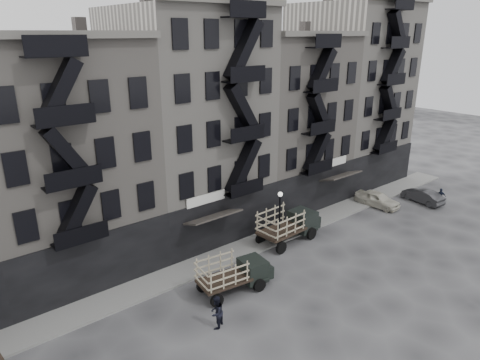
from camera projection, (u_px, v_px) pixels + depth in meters
ground at (274, 272)px, 28.86m from camera, size 140.00×140.00×0.00m
sidewalk at (239, 250)px, 31.58m from camera, size 55.00×2.50×0.15m
building_midwest at (59, 160)px, 27.58m from camera, size 10.00×11.35×16.20m
building_center at (189, 125)px, 33.25m from camera, size 10.00×11.35×18.20m
building_mideast at (281, 121)px, 39.57m from camera, size 10.00×11.35×16.20m
building_east at (349, 95)px, 45.06m from camera, size 10.00×11.35×19.20m
lamp_post at (280, 211)px, 31.64m from camera, size 0.36×0.36×4.28m
stake_truck_west at (234, 271)px, 26.31m from camera, size 5.01×2.52×2.42m
stake_truck_east at (289, 222)px, 32.66m from camera, size 5.64×2.53×2.78m
car_east at (377, 199)px, 39.48m from camera, size 1.99×4.28×1.42m
car_far at (423, 196)px, 40.40m from camera, size 1.87×4.10×1.31m
pedestrian_mid at (216, 312)px, 23.13m from camera, size 1.17×1.10×1.92m
policeman at (440, 197)px, 39.81m from camera, size 0.94×0.94×1.60m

